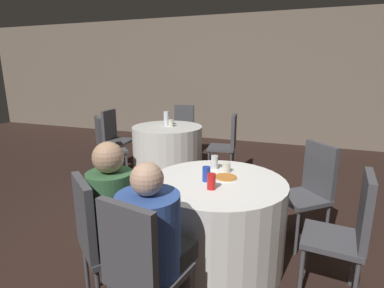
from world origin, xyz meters
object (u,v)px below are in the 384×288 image
object	(u,v)px
chair_near_south	(139,263)
pizza_plate_near	(226,177)
chair_far_north	(183,126)
chair_far_east	(228,140)
person_green_jacket	(124,223)
table_far	(168,149)
person_blue_shirt	(157,246)
chair_far_southwest	(105,143)
chair_near_southwest	(99,233)
soda_can_silver	(214,162)
chair_near_northeast	(311,184)
soda_can_blue	(206,174)
chair_near_east	(349,226)
bottle_far	(166,118)
table_near	(217,222)
soda_can_red	(211,181)
chair_far_west	(114,133)

from	to	relation	value
chair_near_south	pizza_plate_near	world-z (taller)	chair_near_south
chair_far_north	chair_far_east	bearing A→B (deg)	135.18
person_green_jacket	chair_far_east	bearing A→B (deg)	126.51
table_far	person_green_jacket	size ratio (longest dim) A/B	0.94
pizza_plate_near	person_blue_shirt	bearing A→B (deg)	-103.67
chair_far_southwest	pizza_plate_near	world-z (taller)	chair_far_southwest
chair_far_southwest	person_blue_shirt	xyz separation A→B (m)	(1.93, -2.15, 0.02)
chair_near_southwest	soda_can_silver	bearing A→B (deg)	103.06
chair_near_northeast	soda_can_blue	bearing A→B (deg)	88.82
chair_near_east	chair_near_northeast	xyz separation A→B (m)	(-0.23, 0.74, 0.00)
soda_can_blue	chair_far_east	bearing A→B (deg)	98.60
bottle_far	chair_far_east	bearing A→B (deg)	1.97
soda_can_silver	person_blue_shirt	bearing A→B (deg)	-92.73
soda_can_blue	bottle_far	size ratio (longest dim) A/B	0.54
table_far	bottle_far	world-z (taller)	bottle_far
chair_near_southwest	table_far	bearing A→B (deg)	143.77
table_near	soda_can_red	distance (m)	0.47
chair_near_northeast	chair_near_south	bearing A→B (deg)	108.95
soda_can_silver	chair_far_southwest	bearing A→B (deg)	151.67
chair_far_west	bottle_far	distance (m)	0.98
chair_near_south	soda_can_silver	size ratio (longest dim) A/B	7.93
chair_near_northeast	person_green_jacket	world-z (taller)	person_green_jacket
chair_near_northeast	pizza_plate_near	world-z (taller)	chair_near_northeast
chair_near_south	chair_far_west	size ratio (longest dim) A/B	1.00
chair_near_northeast	chair_far_southwest	size ratio (longest dim) A/B	1.00
person_green_jacket	table_near	bearing A→B (deg)	90.00
person_green_jacket	soda_can_blue	world-z (taller)	person_green_jacket
table_far	bottle_far	xyz separation A→B (m)	(-0.05, 0.08, 0.49)
chair_near_northeast	chair_far_east	size ratio (longest dim) A/B	1.00
chair_near_east	chair_near_northeast	distance (m)	0.78
pizza_plate_near	bottle_far	world-z (taller)	bottle_far
chair_far_southwest	chair_far_north	bearing A→B (deg)	116.43
soda_can_red	bottle_far	size ratio (longest dim) A/B	0.54
bottle_far	table_far	bearing A→B (deg)	-59.36
chair_near_northeast	chair_far_north	size ratio (longest dim) A/B	1.00
chair_far_north	soda_can_red	bearing A→B (deg)	108.59
chair_near_south	chair_far_southwest	distance (m)	2.99
chair_near_northeast	person_blue_shirt	bearing A→B (deg)	107.17
chair_near_south	chair_far_north	world-z (taller)	same
chair_near_southwest	chair_far_west	size ratio (longest dim) A/B	1.00
table_near	chair_near_south	world-z (taller)	chair_near_south
chair_far_west	pizza_plate_near	distance (m)	3.08
person_blue_shirt	soda_can_silver	size ratio (longest dim) A/B	9.37
chair_far_west	person_green_jacket	distance (m)	3.20
table_near	pizza_plate_near	bearing A→B (deg)	54.84
table_near	chair_far_southwest	size ratio (longest dim) A/B	1.17
chair_near_south	person_blue_shirt	world-z (taller)	person_blue_shirt
chair_near_northeast	table_far	bearing A→B (deg)	16.33
chair_far_north	person_blue_shirt	bearing A→B (deg)	102.77
person_green_jacket	chair_near_southwest	bearing A→B (deg)	-90.00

